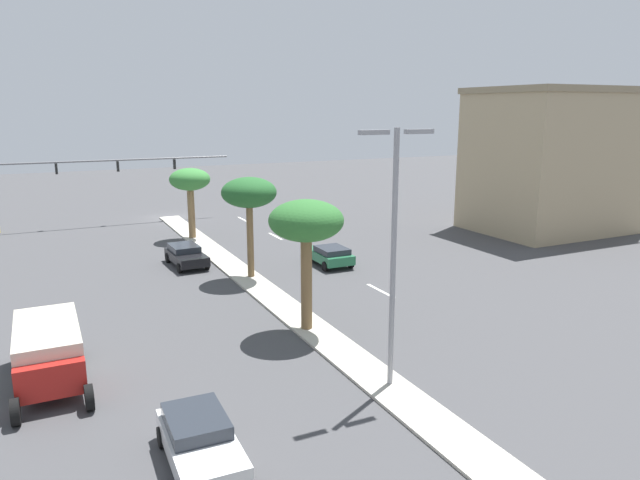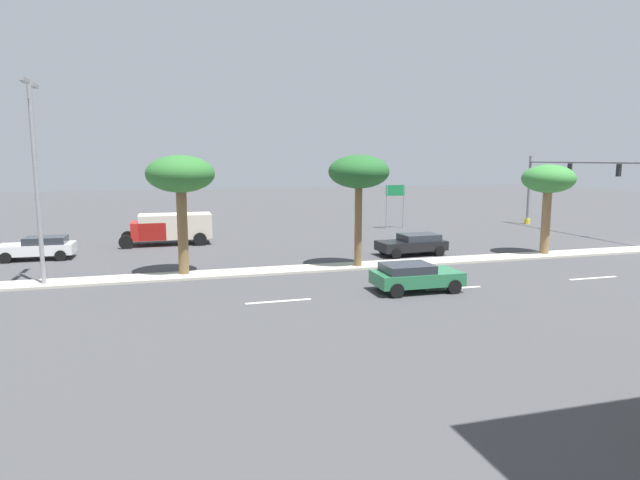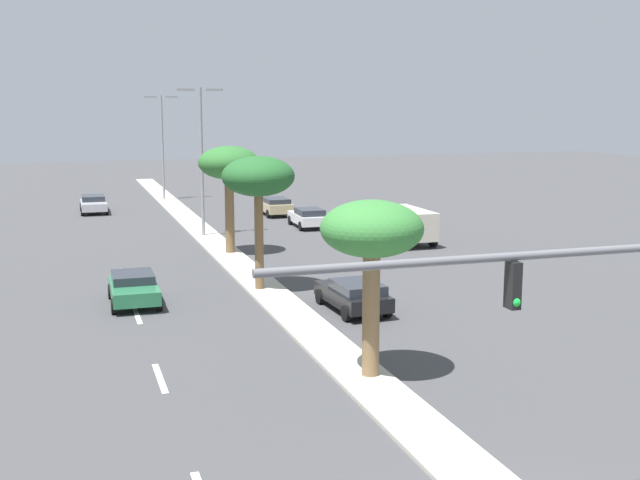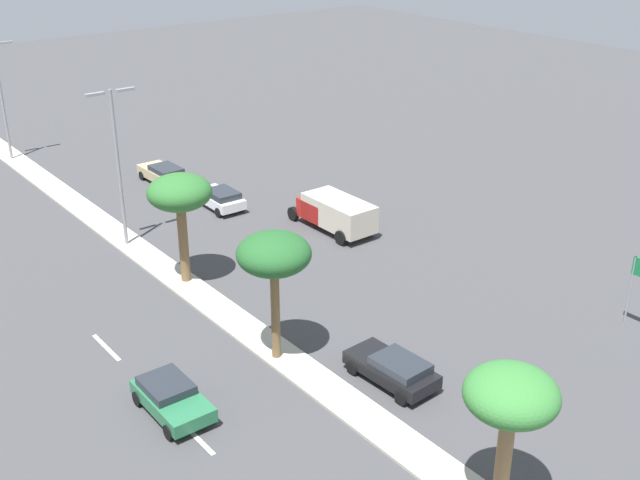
% 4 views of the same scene
% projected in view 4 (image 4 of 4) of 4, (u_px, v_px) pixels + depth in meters
% --- Properties ---
extents(ground_plane, '(160.00, 160.00, 0.00)m').
position_uv_depth(ground_plane, '(195.00, 292.00, 41.57)').
color(ground_plane, '#424244').
extents(median_curb, '(1.80, 78.55, 0.12)m').
position_uv_depth(median_curb, '(123.00, 238.00, 47.81)').
color(median_curb, '#B7B2A3').
rests_on(median_curb, ground).
extents(lane_stripe_outboard, '(0.20, 2.80, 0.01)m').
position_uv_depth(lane_stripe_outboard, '(195.00, 436.00, 30.64)').
color(lane_stripe_outboard, silver).
rests_on(lane_stripe_outboard, ground).
extents(lane_stripe_inboard, '(0.20, 2.80, 0.01)m').
position_uv_depth(lane_stripe_inboard, '(106.00, 347.00, 36.55)').
color(lane_stripe_inboard, silver).
rests_on(lane_stripe_inboard, ground).
extents(palm_tree_front, '(3.15, 3.15, 5.48)m').
position_uv_depth(palm_tree_front, '(511.00, 399.00, 25.19)').
color(palm_tree_front, olive).
rests_on(palm_tree_front, median_curb).
extents(palm_tree_outboard, '(3.27, 3.27, 6.04)m').
position_uv_depth(palm_tree_outboard, '(274.00, 256.00, 33.63)').
color(palm_tree_outboard, brown).
rests_on(palm_tree_outboard, median_curb).
extents(palm_tree_center, '(3.39, 3.39, 6.01)m').
position_uv_depth(palm_tree_center, '(180.00, 195.00, 40.61)').
color(palm_tree_center, brown).
rests_on(palm_tree_center, median_curb).
extents(street_lamp_trailing, '(2.90, 0.24, 9.33)m').
position_uv_depth(street_lamp_trailing, '(117.00, 156.00, 44.76)').
color(street_lamp_trailing, gray).
rests_on(street_lamp_trailing, median_curb).
extents(street_lamp_leading, '(2.90, 0.24, 9.04)m').
position_uv_depth(street_lamp_leading, '(1.00, 91.00, 59.64)').
color(street_lamp_leading, gray).
rests_on(street_lamp_leading, median_curb).
extents(sedan_black_center, '(2.15, 4.29, 1.30)m').
position_uv_depth(sedan_black_center, '(393.00, 368.00, 33.69)').
color(sedan_black_center, black).
rests_on(sedan_black_center, ground).
extents(sedan_tan_far, '(2.06, 4.47, 1.36)m').
position_uv_depth(sedan_tan_far, '(163.00, 173.00, 56.64)').
color(sedan_tan_far, tan).
rests_on(sedan_tan_far, ground).
extents(sedan_white_leading, '(2.06, 4.17, 1.35)m').
position_uv_depth(sedan_white_leading, '(220.00, 198.00, 52.20)').
color(sedan_white_leading, silver).
rests_on(sedan_white_leading, ground).
extents(sedan_green_trailing, '(2.08, 3.96, 1.27)m').
position_uv_depth(sedan_green_trailing, '(171.00, 397.00, 31.79)').
color(sedan_green_trailing, '#287047').
rests_on(sedan_green_trailing, ground).
extents(box_truck, '(2.53, 6.14, 2.12)m').
position_uv_depth(box_truck, '(334.00, 212.00, 48.74)').
color(box_truck, '#B21E19').
rests_on(box_truck, ground).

